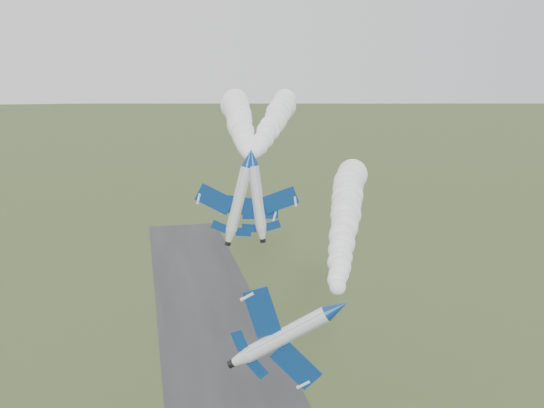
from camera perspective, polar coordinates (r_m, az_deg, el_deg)
The scene contains 6 objects.
jet_lead at distance 61.23m, azimuth 6.15°, elevation -9.76°, with size 7.12×13.87×9.99m.
smoke_trail_jet_lead at distance 91.28m, azimuth 6.96°, elevation -1.05°, with size 5.67×57.26×5.67m, color white, non-canonical shape.
jet_pair_left at distance 78.41m, azimuth -2.18°, elevation 4.32°, with size 10.81×13.16×3.95m.
smoke_trail_jet_pair_left at distance 110.50m, azimuth -3.09°, elevation 7.78°, with size 5.96×59.36×5.96m, color white, non-canonical shape.
jet_pair_right at distance 78.37m, azimuth -1.89°, elevation 4.43°, with size 10.59×12.44×3.19m.
smoke_trail_jet_pair_right at distance 110.88m, azimuth 0.18°, elevation 7.82°, with size 5.20×60.14×5.20m, color white, non-canonical shape.
Camera 1 is at (-13.95, -54.51, 55.08)m, focal length 40.00 mm.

